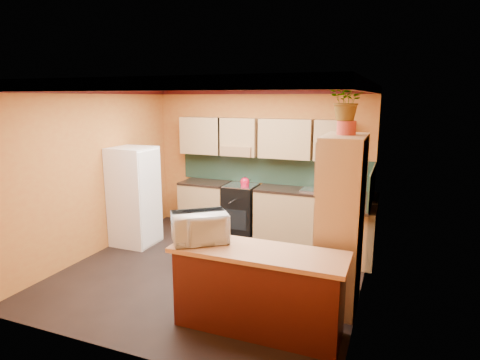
# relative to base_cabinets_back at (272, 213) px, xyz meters

# --- Properties ---
(room_shell) EXTENTS (4.24, 4.24, 2.72)m
(room_shell) POSITION_rel_base_cabinets_back_xyz_m (-0.34, -1.52, 1.65)
(room_shell) COLOR black
(room_shell) RESTS_ON ground
(base_cabinets_back) EXTENTS (3.65, 0.60, 0.88)m
(base_cabinets_back) POSITION_rel_base_cabinets_back_xyz_m (0.00, 0.00, 0.00)
(base_cabinets_back) COLOR tan
(base_cabinets_back) RESTS_ON ground
(countertop_back) EXTENTS (3.65, 0.62, 0.04)m
(countertop_back) POSITION_rel_base_cabinets_back_xyz_m (0.00, -0.00, 0.46)
(countertop_back) COLOR black
(countertop_back) RESTS_ON base_cabinets_back
(stove) EXTENTS (0.58, 0.58, 0.91)m
(stove) POSITION_rel_base_cabinets_back_xyz_m (-0.62, -0.00, 0.02)
(stove) COLOR black
(stove) RESTS_ON ground
(kettle) EXTENTS (0.17, 0.17, 0.18)m
(kettle) POSITION_rel_base_cabinets_back_xyz_m (-0.53, -0.05, 0.56)
(kettle) COLOR red
(kettle) RESTS_ON stove
(sink) EXTENTS (0.48, 0.40, 0.03)m
(sink) POSITION_rel_base_cabinets_back_xyz_m (0.78, 0.00, 0.50)
(sink) COLOR silver
(sink) RESTS_ON countertop_back
(base_cabinets_right) EXTENTS (0.60, 0.80, 0.88)m
(base_cabinets_right) POSITION_rel_base_cabinets_back_xyz_m (1.44, -0.73, 0.00)
(base_cabinets_right) COLOR tan
(base_cabinets_right) RESTS_ON ground
(countertop_right) EXTENTS (0.62, 0.80, 0.04)m
(countertop_right) POSITION_rel_base_cabinets_back_xyz_m (1.44, -0.73, 0.46)
(countertop_right) COLOR black
(countertop_right) RESTS_ON base_cabinets_right
(fridge) EXTENTS (0.68, 0.66, 1.70)m
(fridge) POSITION_rel_base_cabinets_back_xyz_m (-2.11, -1.26, 0.41)
(fridge) COLOR white
(fridge) RESTS_ON ground
(pantry) EXTENTS (0.48, 0.90, 2.10)m
(pantry) POSITION_rel_base_cabinets_back_xyz_m (1.49, -2.09, 0.61)
(pantry) COLOR tan
(pantry) RESTS_ON ground
(fern_pot) EXTENTS (0.22, 0.22, 0.16)m
(fern_pot) POSITION_rel_base_cabinets_back_xyz_m (1.49, -2.04, 1.74)
(fern_pot) COLOR #AF382A
(fern_pot) RESTS_ON pantry
(fern) EXTENTS (0.44, 0.38, 0.47)m
(fern) POSITION_rel_base_cabinets_back_xyz_m (1.49, -2.04, 2.06)
(fern) COLOR tan
(fern) RESTS_ON fern_pot
(breakfast_bar) EXTENTS (1.80, 0.55, 0.88)m
(breakfast_bar) POSITION_rel_base_cabinets_back_xyz_m (0.76, -3.00, 0.00)
(breakfast_bar) COLOR #441A10
(breakfast_bar) RESTS_ON ground
(bar_top) EXTENTS (1.90, 0.65, 0.05)m
(bar_top) POSITION_rel_base_cabinets_back_xyz_m (0.76, -3.00, 0.47)
(bar_top) COLOR tan
(bar_top) RESTS_ON breakfast_bar
(microwave) EXTENTS (0.73, 0.69, 0.33)m
(microwave) POSITION_rel_base_cabinets_back_xyz_m (0.06, -3.00, 0.66)
(microwave) COLOR white
(microwave) RESTS_ON bar_top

